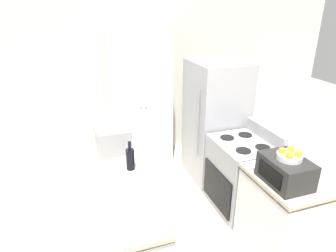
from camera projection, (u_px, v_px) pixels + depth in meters
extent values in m
cube|color=silver|center=(139.00, 79.00, 4.83)|extent=(7.00, 0.06, 2.60)
cube|color=silver|center=(114.00, 205.00, 3.26)|extent=(0.58, 2.29, 0.83)
cube|color=#B7A88E|center=(111.00, 167.00, 3.07)|extent=(0.60, 2.33, 0.04)
cube|color=silver|center=(280.00, 218.00, 3.05)|extent=(0.58, 0.77, 0.83)
cube|color=#B7A88E|center=(288.00, 179.00, 2.87)|extent=(0.60, 0.78, 0.04)
cube|color=silver|center=(139.00, 101.00, 4.65)|extent=(0.95, 0.51, 2.05)
sphere|color=#B2B2B7|center=(141.00, 107.00, 4.40)|extent=(0.03, 0.03, 0.03)
sphere|color=#B2B2B7|center=(146.00, 106.00, 4.43)|extent=(0.03, 0.03, 0.03)
cube|color=#9E9EA3|center=(241.00, 175.00, 3.74)|extent=(0.64, 0.76, 0.90)
cube|color=black|center=(217.00, 188.00, 3.68)|extent=(0.02, 0.67, 0.50)
cube|color=#9E9EA3|center=(266.00, 133.00, 3.62)|extent=(0.06, 0.72, 0.16)
cylinder|color=black|center=(243.00, 151.00, 3.36)|extent=(0.17, 0.17, 0.01)
cylinder|color=black|center=(227.00, 138.00, 3.68)|extent=(0.17, 0.17, 0.01)
cylinder|color=black|center=(263.00, 147.00, 3.44)|extent=(0.17, 0.17, 0.01)
cylinder|color=black|center=(245.00, 135.00, 3.76)|extent=(0.17, 0.17, 0.01)
cube|color=#A3A3A8|center=(215.00, 122.00, 4.30)|extent=(0.71, 0.79, 1.73)
cylinder|color=gray|center=(198.00, 125.00, 3.96)|extent=(0.02, 0.02, 0.95)
cube|color=#939399|center=(113.00, 137.00, 3.37)|extent=(0.36, 0.46, 0.28)
cube|color=black|center=(129.00, 136.00, 3.40)|extent=(0.01, 0.29, 0.20)
cylinder|color=black|center=(130.00, 159.00, 2.96)|extent=(0.08, 0.08, 0.22)
cylinder|color=black|center=(130.00, 146.00, 2.91)|extent=(0.03, 0.03, 0.09)
cube|color=black|center=(286.00, 171.00, 2.73)|extent=(0.34, 0.45, 0.25)
cube|color=black|center=(270.00, 174.00, 2.68)|extent=(0.01, 0.32, 0.15)
cylinder|color=silver|center=(289.00, 156.00, 2.67)|extent=(0.22, 0.22, 0.05)
sphere|color=orange|center=(291.00, 149.00, 2.71)|extent=(0.07, 0.07, 0.07)
sphere|color=orange|center=(282.00, 151.00, 2.68)|extent=(0.07, 0.07, 0.07)
sphere|color=orange|center=(289.00, 156.00, 2.60)|extent=(0.07, 0.07, 0.07)
sphere|color=orange|center=(298.00, 154.00, 2.63)|extent=(0.07, 0.07, 0.07)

